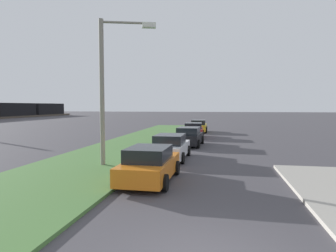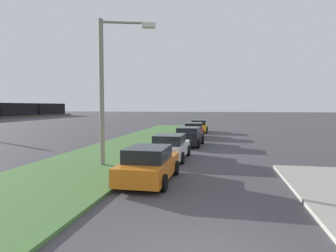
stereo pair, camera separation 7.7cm
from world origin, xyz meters
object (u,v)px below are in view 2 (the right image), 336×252
Objects in this scene: parked_car_yellow at (199,126)px; parked_car_orange at (149,164)px; parked_car_white at (170,147)px; parked_car_black at (189,137)px; streetlight at (109,81)px; parked_car_red at (194,130)px.

parked_car_orange is at bearing 177.91° from parked_car_yellow.
parked_car_white and parked_car_yellow have the same top height.
parked_car_yellow is at bearing -0.13° from parked_car_white.
parked_car_black and parked_car_yellow have the same top height.
parked_car_black is 1.01× the size of parked_car_yellow.
streetlight is (-2.72, 2.70, 3.67)m from parked_car_white.
parked_car_white is at bearing 177.60° from parked_car_yellow.
parked_car_orange is at bearing -179.24° from parked_car_black.
parked_car_yellow is 21.48m from streetlight.
parked_car_orange is 0.58× the size of streetlight.
parked_car_white and parked_car_red have the same top height.
parked_car_red is at bearing 178.03° from parked_car_yellow.
parked_car_black is at bearing 179.26° from parked_car_yellow.
parked_car_yellow is at bearing 0.16° from parked_car_orange.
parked_car_red is (12.23, -0.21, 0.00)m from parked_car_white.
parked_car_white is 0.58× the size of streetlight.
parked_car_yellow is (6.01, -0.04, 0.00)m from parked_car_red.
streetlight is (-14.95, 2.92, 3.67)m from parked_car_red.
parked_car_red is at bearing -11.05° from streetlight.
parked_car_black is (6.11, -0.44, 0.00)m from parked_car_white.
parked_car_red is at bearing 0.12° from parked_car_orange.
parked_car_red is (17.51, -0.16, 0.00)m from parked_car_orange.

